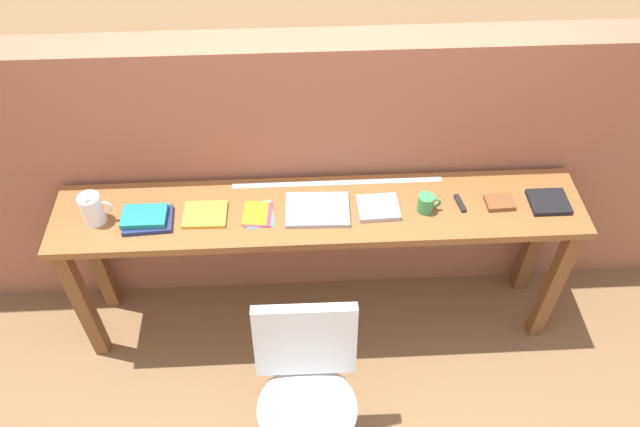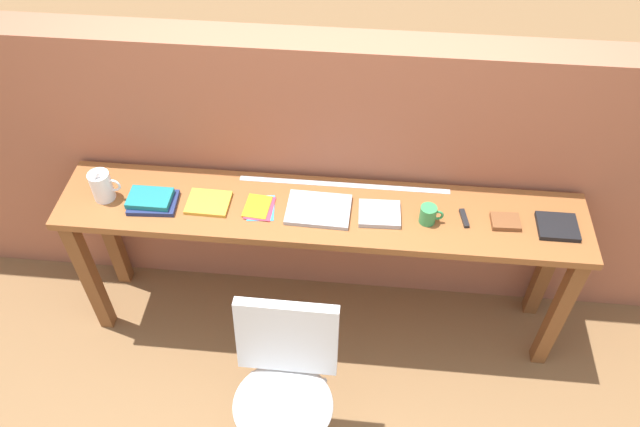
# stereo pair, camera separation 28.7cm
# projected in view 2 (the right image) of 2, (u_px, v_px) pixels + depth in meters

# --- Properties ---
(ground_plane) EXTENTS (40.00, 40.00, 0.00)m
(ground_plane) POSITION_uv_depth(u_px,v_px,m) (316.00, 362.00, 3.36)
(ground_plane) COLOR brown
(brick_wall_back) EXTENTS (6.00, 0.20, 1.57)m
(brick_wall_back) POSITION_uv_depth(u_px,v_px,m) (327.00, 174.00, 3.22)
(brick_wall_back) COLOR #9E5B42
(brick_wall_back) RESTS_ON ground
(sideboard) EXTENTS (2.50, 0.44, 0.88)m
(sideboard) POSITION_uv_depth(u_px,v_px,m) (321.00, 229.00, 3.03)
(sideboard) COLOR brown
(sideboard) RESTS_ON ground
(chair_white_moulded) EXTENTS (0.44, 0.46, 0.89)m
(chair_white_moulded) POSITION_uv_depth(u_px,v_px,m) (284.00, 382.00, 2.70)
(chair_white_moulded) COLOR silver
(chair_white_moulded) RESTS_ON ground
(pitcher_white) EXTENTS (0.14, 0.10, 0.18)m
(pitcher_white) POSITION_uv_depth(u_px,v_px,m) (102.00, 186.00, 2.92)
(pitcher_white) COLOR white
(pitcher_white) RESTS_ON sideboard
(book_stack_leftmost) EXTENTS (0.23, 0.17, 0.05)m
(book_stack_leftmost) POSITION_uv_depth(u_px,v_px,m) (152.00, 201.00, 2.93)
(book_stack_leftmost) COLOR navy
(book_stack_leftmost) RESTS_ON sideboard
(magazine_cycling) EXTENTS (0.20, 0.17, 0.02)m
(magazine_cycling) POSITION_uv_depth(u_px,v_px,m) (208.00, 203.00, 2.94)
(magazine_cycling) COLOR gold
(magazine_cycling) RESTS_ON sideboard
(pamphlet_pile_colourful) EXTENTS (0.15, 0.18, 0.01)m
(pamphlet_pile_colourful) POSITION_uv_depth(u_px,v_px,m) (259.00, 207.00, 2.92)
(pamphlet_pile_colourful) COLOR #3399D8
(pamphlet_pile_colourful) RESTS_ON sideboard
(book_open_centre) EXTENTS (0.30, 0.22, 0.02)m
(book_open_centre) POSITION_uv_depth(u_px,v_px,m) (319.00, 210.00, 2.91)
(book_open_centre) COLOR #9E9EA3
(book_open_centre) RESTS_ON sideboard
(book_grey_hardcover) EXTENTS (0.20, 0.17, 0.02)m
(book_grey_hardcover) POSITION_uv_depth(u_px,v_px,m) (379.00, 214.00, 2.88)
(book_grey_hardcover) COLOR #9E9EA3
(book_grey_hardcover) RESTS_ON sideboard
(mug) EXTENTS (0.11, 0.08, 0.09)m
(mug) POSITION_uv_depth(u_px,v_px,m) (429.00, 215.00, 2.84)
(mug) COLOR #338C4C
(mug) RESTS_ON sideboard
(multitool_folded) EXTENTS (0.04, 0.11, 0.02)m
(multitool_folded) POSITION_uv_depth(u_px,v_px,m) (464.00, 218.00, 2.87)
(multitool_folded) COLOR black
(multitool_folded) RESTS_ON sideboard
(leather_journal_brown) EXTENTS (0.13, 0.11, 0.02)m
(leather_journal_brown) POSITION_uv_depth(u_px,v_px,m) (505.00, 222.00, 2.85)
(leather_journal_brown) COLOR brown
(leather_journal_brown) RESTS_ON sideboard
(book_repair_rightmost) EXTENTS (0.18, 0.16, 0.02)m
(book_repair_rightmost) POSITION_uv_depth(u_px,v_px,m) (558.00, 227.00, 2.83)
(book_repair_rightmost) COLOR black
(book_repair_rightmost) RESTS_ON sideboard
(ruler_metal_back_edge) EXTENTS (1.02, 0.03, 0.00)m
(ruler_metal_back_edge) POSITION_uv_depth(u_px,v_px,m) (344.00, 185.00, 3.03)
(ruler_metal_back_edge) COLOR silver
(ruler_metal_back_edge) RESTS_ON sideboard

